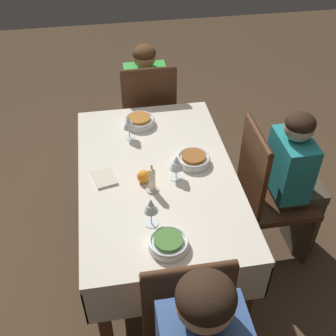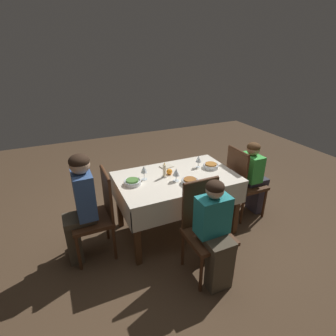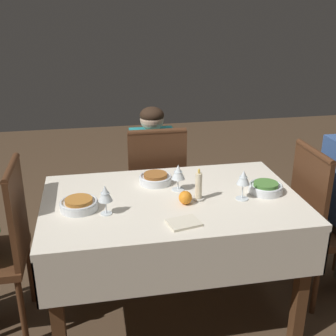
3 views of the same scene
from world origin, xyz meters
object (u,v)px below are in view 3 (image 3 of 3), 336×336
at_px(chair_west, 324,218).
at_px(wine_glass_east, 105,194).
at_px(wine_glass_south, 178,173).
at_px(napkin_red_folded, 183,223).
at_px(bowl_west, 266,187).
at_px(bowl_east, 79,204).
at_px(person_child_teal, 151,169).
at_px(chair_south, 155,185).
at_px(candle_centerpiece, 198,188).
at_px(wine_glass_west, 243,179).
at_px(dining_table, 172,215).
at_px(bowl_south, 156,178).
at_px(orange_fruit, 185,198).

xyz_separation_m(chair_west, wine_glass_east, (1.25, 0.13, 0.32)).
bearing_deg(wine_glass_south, napkin_red_folded, 81.51).
relative_size(bowl_west, bowl_east, 0.97).
relative_size(bowl_west, napkin_red_folded, 1.10).
xyz_separation_m(bowl_west, napkin_red_folded, (0.51, 0.26, -0.02)).
bearing_deg(person_child_teal, wine_glass_east, 69.04).
height_order(chair_south, candle_centerpiece, chair_south).
xyz_separation_m(wine_glass_west, wine_glass_east, (0.70, 0.04, -0.01)).
relative_size(bowl_west, wine_glass_east, 1.21).
bearing_deg(bowl_east, dining_table, -175.23).
relative_size(wine_glass_west, wine_glass_south, 1.10).
distance_m(dining_table, bowl_south, 0.25).
distance_m(chair_south, wine_glass_west, 0.88).
height_order(chair_south, bowl_west, chair_south).
bearing_deg(bowl_east, bowl_west, -179.01).
relative_size(wine_glass_south, orange_fruit, 2.13).
relative_size(bowl_east, bowl_south, 1.02).
bearing_deg(wine_glass_south, orange_fruit, 90.35).
xyz_separation_m(dining_table, wine_glass_south, (-0.05, -0.09, 0.20)).
distance_m(chair_south, napkin_red_folded, 0.96).
xyz_separation_m(chair_west, bowl_south, (0.96, -0.20, 0.24)).
xyz_separation_m(chair_west, bowl_east, (1.38, 0.05, 0.24)).
height_order(chair_west, bowl_east, chair_west).
height_order(chair_west, person_child_teal, person_child_teal).
distance_m(bowl_east, napkin_red_folded, 0.53).
height_order(bowl_east, wine_glass_east, wine_glass_east).
bearing_deg(chair_west, wine_glass_south, 84.33).
height_order(person_child_teal, bowl_south, person_child_teal).
bearing_deg(bowl_east, wine_glass_south, -165.73).
bearing_deg(chair_west, wine_glass_east, 95.75).
bearing_deg(person_child_teal, chair_west, 137.61).
bearing_deg(wine_glass_west, person_child_teal, -69.16).
relative_size(dining_table, bowl_east, 7.13).
height_order(bowl_west, napkin_red_folded, bowl_west).
xyz_separation_m(chair_south, wine_glass_south, (-0.04, 0.56, 0.31)).
bearing_deg(wine_glass_east, chair_south, -114.99).
relative_size(chair_south, wine_glass_south, 6.48).
bearing_deg(candle_centerpiece, bowl_west, -176.77).
distance_m(chair_south, orange_fruit, 0.78).
bearing_deg(chair_west, bowl_east, 92.06).
bearing_deg(orange_fruit, wine_glass_west, -179.93).
relative_size(bowl_south, wine_glass_south, 1.26).
relative_size(chair_west, wine_glass_south, 6.48).
relative_size(bowl_west, wine_glass_south, 1.25).
distance_m(chair_west, candle_centerpiece, 0.82).
bearing_deg(chair_south, wine_glass_east, 65.01).
distance_m(wine_glass_east, wine_glass_south, 0.45).
bearing_deg(bowl_east, candle_centerpiece, 179.58).
relative_size(person_child_teal, bowl_west, 5.69).
distance_m(person_child_teal, bowl_south, 0.64).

